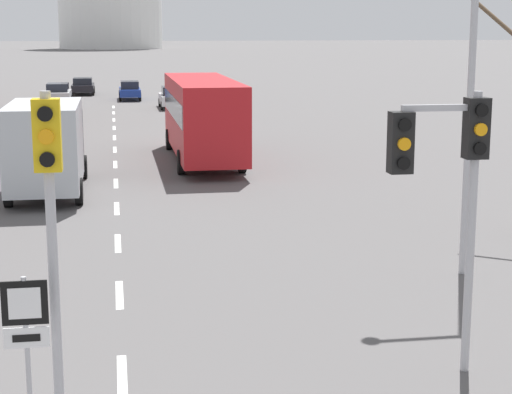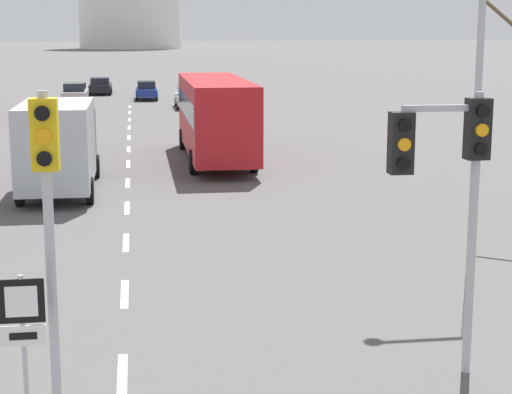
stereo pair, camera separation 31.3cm
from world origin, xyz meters
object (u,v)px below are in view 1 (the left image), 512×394
Objects in this scene: traffic_signal_near_right at (448,164)px; route_sign_post at (26,333)px; traffic_signal_centre_tall at (50,199)px; sedan_mid_centre at (130,90)px; street_lamp_right at (455,72)px; city_bus at (202,113)px; sedan_near_left at (83,86)px; sedan_far_left at (173,97)px; sedan_near_right at (58,94)px; delivery_truck at (47,144)px.

traffic_signal_near_right reaches higher than route_sign_post.
sedan_mid_centre is at bearing 87.81° from traffic_signal_centre_tall.
street_lamp_right is 18.57m from city_bus.
street_lamp_right is at bearing -80.10° from sedan_near_left.
sedan_mid_centre is at bearing 110.37° from sedan_far_left.
traffic_signal_centre_tall is 1.03× the size of traffic_signal_near_right.
sedan_near_left is 10.34m from sedan_near_right.
street_lamp_right is at bearing -83.10° from sedan_mid_centre.
route_sign_post reaches higher than sedan_mid_centre.
traffic_signal_centre_tall is 63.80m from sedan_near_left.
sedan_near_right is (-1.49, -10.23, 0.09)m from sedan_near_left.
sedan_far_left is 24.97m from city_bus.
sedan_near_left is at bearing 97.00° from traffic_signal_near_right.
route_sign_post is 0.22× the size of city_bus.
street_lamp_right is 15.49m from delivery_truck.
traffic_signal_centre_tall is 1.80m from route_sign_post.
sedan_mid_centre is 0.97× the size of sedan_far_left.
city_bus is at bearing 46.53° from delivery_truck.
street_lamp_right reaches higher than sedan_far_left.
street_lamp_right is at bearing 38.10° from traffic_signal_centre_tall.
sedan_near_right is (-2.78, 53.90, -0.79)m from route_sign_post.
street_lamp_right is 51.29m from sedan_mid_centre.
street_lamp_right reaches higher than sedan_mid_centre.
traffic_signal_centre_tall is 6.15m from traffic_signal_near_right.
sedan_mid_centre is 32.88m from city_bus.
sedan_far_left is (8.23, -4.02, -0.04)m from sedan_near_right.
sedan_near_right is 0.64× the size of delivery_truck.
traffic_signal_near_right is at bearing -66.47° from delivery_truck.
traffic_signal_near_right is at bearing 13.34° from route_sign_post.
traffic_signal_near_right reaches higher than sedan_near_left.
sedan_mid_centre is at bearing 96.90° from street_lamp_right.
delivery_truck reaches higher than route_sign_post.
delivery_truck is (-3.60, -39.08, 0.93)m from sedan_mid_centre.
sedan_near_left is 7.48m from sedan_mid_centre.
delivery_truck is (0.24, -45.50, 0.96)m from sedan_near_left.
traffic_signal_near_right is at bearing -86.44° from city_bus.
traffic_signal_near_right is 1.93× the size of route_sign_post.
sedan_near_right reaches higher than sedan_near_left.
city_bus is (4.94, 24.95, 0.43)m from route_sign_post.
sedan_far_left is (2.91, -7.83, 0.01)m from sedan_mid_centre.
sedan_far_left is at bearing 94.31° from street_lamp_right.
sedan_mid_centre is 0.40× the size of city_bus.
sedan_far_left is at bearing 84.12° from traffic_signal_centre_tall.
traffic_signal_near_right is 63.14m from sedan_near_left.
sedan_near_left is (-1.65, 63.73, -2.59)m from traffic_signal_centre_tall.
sedan_near_left is 45.51m from delivery_truck.
sedan_near_left is 39.70m from city_bus.
traffic_signal_near_right is 0.62× the size of street_lamp_right.
delivery_truck is at bearing -133.47° from city_bus.
traffic_signal_near_right reaches higher than city_bus.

